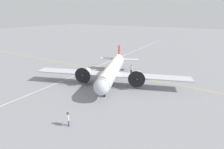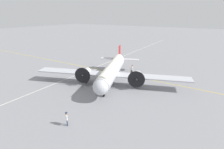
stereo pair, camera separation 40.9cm
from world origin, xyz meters
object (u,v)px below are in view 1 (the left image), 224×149
crew_foreground (68,118)px  suitcase_near_door (134,73)px  ramp_agent (132,68)px  suitcase_upright_spare (131,73)px  passenger_boarding (131,69)px  airliner_main (112,71)px

crew_foreground → suitcase_near_door: size_ratio=3.48×
crew_foreground → ramp_agent: size_ratio=0.92×
crew_foreground → suitcase_upright_spare: crew_foreground is taller
crew_foreground → suitcase_upright_spare: bearing=137.5°
ramp_agent → suitcase_near_door: ramp_agent is taller
passenger_boarding → ramp_agent: bearing=102.8°
crew_foreground → suitcase_upright_spare: size_ratio=3.47×
suitcase_near_door → ramp_agent: bearing=-161.9°
airliner_main → ramp_agent: 7.11m
ramp_agent → suitcase_near_door: (0.60, 0.20, -0.94)m
crew_foreground → airliner_main: bearing=143.0°
crew_foreground → suitcase_upright_spare: 20.46m
airliner_main → suitcase_upright_spare: size_ratio=53.95×
airliner_main → crew_foreground: airliner_main is taller
airliner_main → passenger_boarding: 6.85m
crew_foreground → passenger_boarding: bearing=137.4°
crew_foreground → suitcase_near_door: bearing=135.7°
airliner_main → crew_foreground: bearing=-9.4°
passenger_boarding → suitcase_near_door: passenger_boarding is taller
crew_foreground → suitcase_upright_spare: (-1.87, 20.35, -0.84)m
suitcase_near_door → suitcase_upright_spare: suitcase_upright_spare is taller
crew_foreground → passenger_boarding: (-1.82, 20.30, 0.06)m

